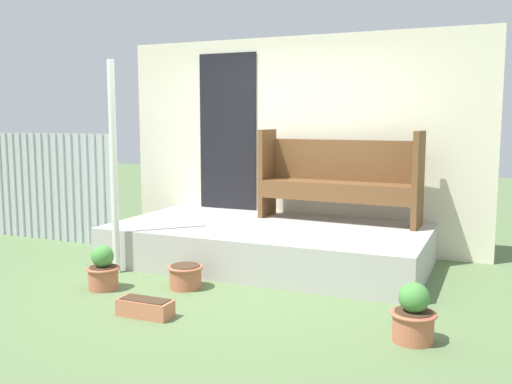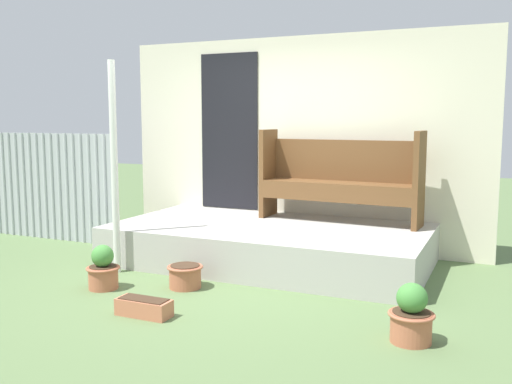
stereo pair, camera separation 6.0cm
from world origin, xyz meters
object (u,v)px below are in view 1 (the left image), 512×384
at_px(flower_pot_left, 103,270).
at_px(flower_pot_right, 413,316).
at_px(bench, 339,175).
at_px(flower_pot_middle, 185,275).
at_px(planter_box_rect, 145,308).
at_px(support_post, 114,168).

distance_m(flower_pot_left, flower_pot_right, 2.88).
bearing_deg(bench, flower_pot_middle, -115.96).
height_order(bench, planter_box_rect, bench).
xyz_separation_m(bench, planter_box_rect, (-0.90, -2.60, -0.89)).
relative_size(flower_pot_middle, planter_box_rect, 0.75).
height_order(flower_pot_middle, flower_pot_right, flower_pot_right).
relative_size(bench, flower_pot_right, 4.29).
bearing_deg(flower_pot_middle, flower_pot_left, -153.96).
height_order(flower_pot_left, flower_pot_middle, flower_pot_left).
bearing_deg(flower_pot_middle, support_post, 167.93).
xyz_separation_m(flower_pot_middle, flower_pot_right, (2.18, -0.49, 0.07)).
bearing_deg(planter_box_rect, flower_pot_left, 149.19).
distance_m(support_post, flower_pot_right, 3.33).
distance_m(bench, flower_pot_left, 2.83).
relative_size(bench, flower_pot_left, 4.44).
bearing_deg(flower_pot_left, flower_pot_right, -3.01).
xyz_separation_m(support_post, bench, (1.95, 1.58, -0.13)).
xyz_separation_m(support_post, flower_pot_left, (0.25, -0.54, -0.91)).
relative_size(support_post, flower_pot_left, 5.18).
relative_size(support_post, flower_pot_right, 5.01).
relative_size(bench, flower_pot_middle, 5.45).
height_order(bench, flower_pot_right, bench).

